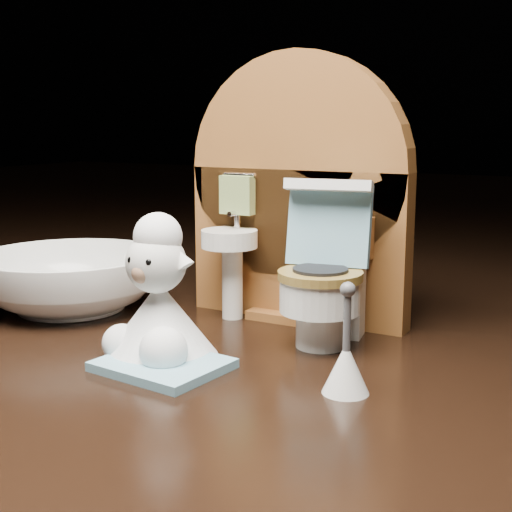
{
  "coord_description": "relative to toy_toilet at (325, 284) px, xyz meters",
  "views": [
    {
      "loc": [
        0.17,
        -0.3,
        0.11
      ],
      "look_at": [
        0.0,
        0.01,
        0.05
      ],
      "focal_mm": 50.0,
      "sensor_mm": 36.0,
      "label": 1
    }
  ],
  "objects": [
    {
      "name": "backdrop_panel",
      "position": [
        -0.03,
        0.03,
        0.04
      ],
      "size": [
        0.13,
        0.05,
        0.15
      ],
      "color": "brown",
      "rests_on": "ground"
    },
    {
      "name": "toy_toilet",
      "position": [
        0.0,
        0.0,
        0.0
      ],
      "size": [
        0.05,
        0.06,
        0.08
      ],
      "rotation": [
        0.0,
        0.0,
        0.17
      ],
      "color": "white",
      "rests_on": "ground"
    },
    {
      "name": "bath_mat",
      "position": [
        -0.05,
        -0.07,
        -0.03
      ],
      "size": [
        0.06,
        0.05,
        0.0
      ],
      "primitive_type": "cube",
      "rotation": [
        0.0,
        0.0,
        -0.11
      ],
      "color": "#76ADC2",
      "rests_on": "ground"
    },
    {
      "name": "toilet_brush",
      "position": [
        0.04,
        -0.06,
        -0.02
      ],
      "size": [
        0.02,
        0.02,
        0.05
      ],
      "color": "white",
      "rests_on": "ground"
    },
    {
      "name": "plush_lamb",
      "position": [
        -0.06,
        -0.06,
        -0.01
      ],
      "size": [
        0.06,
        0.06,
        0.07
      ],
      "rotation": [
        0.0,
        0.0,
        -0.01
      ],
      "color": "white",
      "rests_on": "ground"
    },
    {
      "name": "ceramic_bowl",
      "position": [
        -0.16,
        -0.01,
        -0.01
      ],
      "size": [
        0.14,
        0.14,
        0.03
      ],
      "primitive_type": "imported",
      "rotation": [
        0.0,
        0.0,
        0.36
      ],
      "color": "white",
      "rests_on": "ground"
    }
  ]
}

